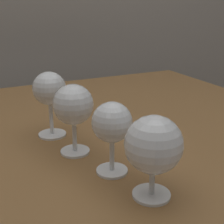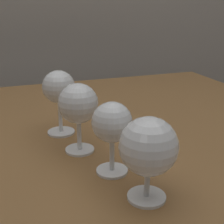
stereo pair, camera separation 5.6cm
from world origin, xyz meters
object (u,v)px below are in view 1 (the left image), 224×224
object	(u,v)px
wine_glass_amber	(112,125)
wine_glass_cabernet	(49,90)
wine_glass_rose	(154,145)
wine_glass_chardonnay	(73,106)

from	to	relation	value
wine_glass_amber	wine_glass_cabernet	distance (m)	0.22
wine_glass_cabernet	wine_glass_amber	bearing A→B (deg)	-76.06
wine_glass_rose	wine_glass_chardonnay	xyz separation A→B (m)	(-0.06, 0.20, 0.01)
wine_glass_rose	wine_glass_cabernet	size ratio (longest dim) A/B	0.91
wine_glass_rose	wine_glass_chardonnay	distance (m)	0.21
wine_glass_rose	wine_glass_cabernet	distance (m)	0.32
wine_glass_rose	wine_glass_cabernet	xyz separation A→B (m)	(-0.08, 0.31, 0.02)
wine_glass_amber	wine_glass_chardonnay	xyz separation A→B (m)	(-0.03, 0.11, 0.01)
wine_glass_chardonnay	wine_glass_cabernet	size ratio (longest dim) A/B	0.96
wine_glass_amber	wine_glass_cabernet	xyz separation A→B (m)	(-0.05, 0.21, 0.02)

